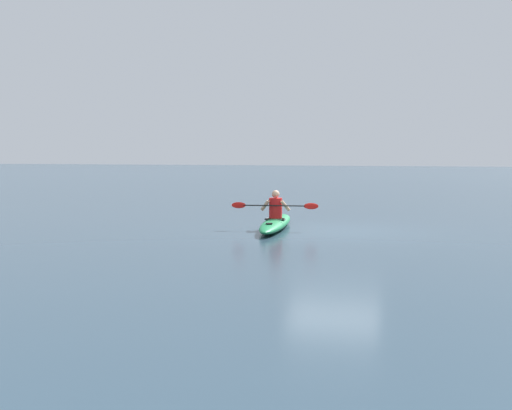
{
  "coord_description": "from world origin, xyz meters",
  "views": [
    {
      "loc": [
        -2.6,
        17.63,
        2.15
      ],
      "look_at": [
        1.06,
        4.15,
        1.01
      ],
      "focal_mm": 46.39,
      "sensor_mm": 36.0,
      "label": 1
    }
  ],
  "objects": [
    {
      "name": "ground_plane",
      "position": [
        0.0,
        0.0,
        0.0
      ],
      "size": [
        160.0,
        160.0,
        0.0
      ],
      "primitive_type": "plane",
      "color": "#283D4C"
    },
    {
      "name": "kayak",
      "position": [
        1.65,
        -0.14,
        0.15
      ],
      "size": [
        1.11,
        4.49,
        0.3
      ],
      "color": "#19723F",
      "rests_on": "ground"
    },
    {
      "name": "kayaker",
      "position": [
        1.64,
        -0.08,
        0.63
      ],
      "size": [
        2.39,
        0.53,
        0.77
      ],
      "color": "red",
      "rests_on": "kayak"
    }
  ]
}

